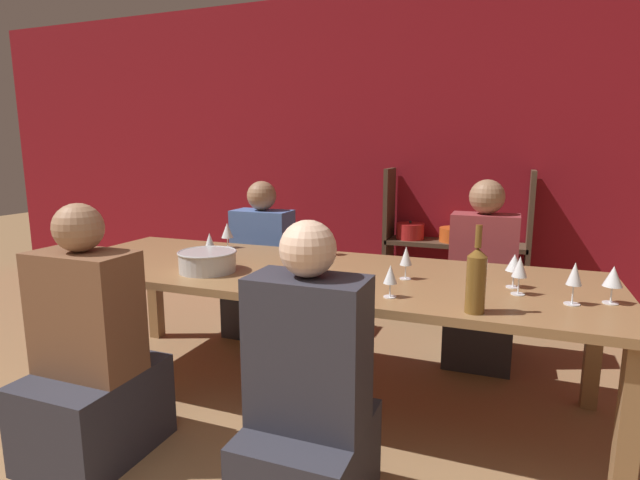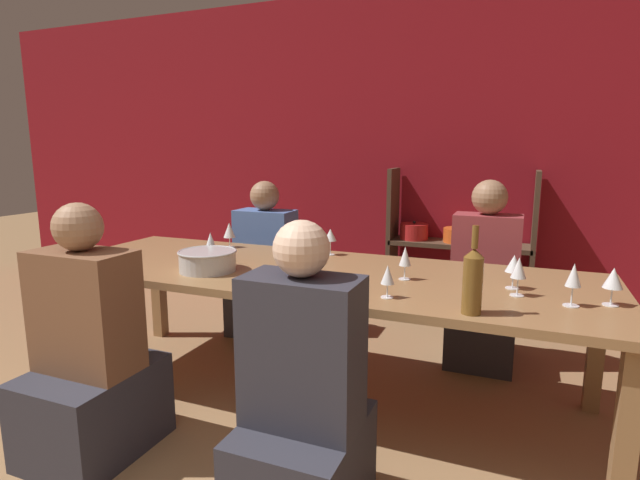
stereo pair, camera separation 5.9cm
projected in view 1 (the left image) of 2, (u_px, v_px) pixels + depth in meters
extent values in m
cube|color=maroon|center=(392.00, 154.00, 4.31)|extent=(8.80, 0.06, 2.70)
cube|color=#4C3828|center=(388.00, 242.00, 4.24)|extent=(0.04, 0.30, 1.24)
cube|color=#4C3828|center=(528.00, 251.00, 3.85)|extent=(0.04, 0.30, 1.24)
cube|color=#4C3828|center=(451.00, 317.00, 4.16)|extent=(1.10, 0.30, 0.04)
cylinder|color=black|center=(408.00, 302.00, 4.27)|extent=(0.22, 0.22, 0.14)
sphere|color=black|center=(408.00, 293.00, 4.26)|extent=(0.02, 0.02, 0.02)
cylinder|color=red|center=(452.00, 307.00, 4.14)|extent=(0.22, 0.22, 0.13)
sphere|color=black|center=(452.00, 298.00, 4.13)|extent=(0.02, 0.02, 0.02)
cylinder|color=silver|center=(498.00, 314.00, 4.01)|extent=(0.25, 0.25, 0.11)
sphere|color=black|center=(499.00, 306.00, 4.00)|extent=(0.02, 0.02, 0.02)
cube|color=#4C3828|center=(455.00, 244.00, 4.04)|extent=(1.10, 0.30, 0.04)
cylinder|color=red|center=(410.00, 231.00, 4.16)|extent=(0.23, 0.23, 0.13)
sphere|color=black|center=(410.00, 222.00, 4.15)|extent=(0.02, 0.02, 0.02)
cylinder|color=#E0561E|center=(455.00, 235.00, 4.03)|extent=(0.25, 0.25, 0.11)
sphere|color=black|center=(456.00, 226.00, 4.02)|extent=(0.02, 0.02, 0.02)
cube|color=olive|center=(313.00, 274.00, 2.72)|extent=(3.06, 1.05, 0.04)
cube|color=olive|center=(54.00, 331.00, 2.90)|extent=(0.08, 0.08, 0.71)
cube|color=olive|center=(628.00, 432.00, 1.87)|extent=(0.08, 0.08, 0.71)
cube|color=olive|center=(155.00, 291.00, 3.71)|extent=(0.08, 0.08, 0.71)
cube|color=olive|center=(594.00, 346.00, 2.69)|extent=(0.08, 0.08, 0.71)
cylinder|color=#B7BABC|center=(208.00, 261.00, 2.68)|extent=(0.30, 0.30, 0.11)
torus|color=#B7BABC|center=(207.00, 252.00, 2.67)|extent=(0.32, 0.32, 0.01)
cylinder|color=brown|center=(476.00, 285.00, 2.00)|extent=(0.08, 0.08, 0.23)
cone|color=brown|center=(478.00, 252.00, 1.97)|extent=(0.08, 0.08, 0.04)
cylinder|color=brown|center=(479.00, 236.00, 1.96)|extent=(0.03, 0.03, 0.09)
cylinder|color=white|center=(228.00, 247.00, 3.33)|extent=(0.06, 0.06, 0.00)
cylinder|color=white|center=(228.00, 242.00, 3.32)|extent=(0.01, 0.01, 0.06)
cone|color=white|center=(227.00, 230.00, 3.31)|extent=(0.08, 0.08, 0.10)
cylinder|color=maroon|center=(227.00, 234.00, 3.31)|extent=(0.04, 0.04, 0.04)
cylinder|color=white|center=(518.00, 294.00, 2.27)|extent=(0.06, 0.06, 0.00)
cylinder|color=white|center=(518.00, 285.00, 2.26)|extent=(0.01, 0.01, 0.08)
cone|color=white|center=(520.00, 267.00, 2.24)|extent=(0.07, 0.07, 0.09)
cylinder|color=maroon|center=(519.00, 272.00, 2.25)|extent=(0.04, 0.04, 0.04)
cylinder|color=white|center=(390.00, 297.00, 2.23)|extent=(0.06, 0.06, 0.00)
cylinder|color=white|center=(390.00, 290.00, 2.22)|extent=(0.01, 0.01, 0.06)
cone|color=white|center=(390.00, 274.00, 2.21)|extent=(0.06, 0.06, 0.08)
cylinder|color=beige|center=(390.00, 279.00, 2.21)|extent=(0.03, 0.03, 0.03)
cylinder|color=white|center=(71.00, 264.00, 2.85)|extent=(0.06, 0.06, 0.00)
cylinder|color=white|center=(70.00, 256.00, 2.84)|extent=(0.01, 0.01, 0.09)
cone|color=white|center=(69.00, 242.00, 2.83)|extent=(0.07, 0.07, 0.08)
cylinder|color=white|center=(610.00, 303.00, 2.14)|extent=(0.06, 0.06, 0.00)
cylinder|color=white|center=(611.00, 294.00, 2.13)|extent=(0.01, 0.01, 0.07)
cone|color=white|center=(613.00, 276.00, 2.12)|extent=(0.08, 0.08, 0.09)
cylinder|color=beige|center=(613.00, 281.00, 2.12)|extent=(0.04, 0.04, 0.04)
cylinder|color=white|center=(572.00, 304.00, 2.12)|extent=(0.07, 0.07, 0.00)
cylinder|color=white|center=(573.00, 294.00, 2.12)|extent=(0.01, 0.01, 0.08)
cone|color=white|center=(575.00, 274.00, 2.10)|extent=(0.06, 0.06, 0.10)
cylinder|color=beige|center=(574.00, 279.00, 2.10)|extent=(0.03, 0.03, 0.04)
cylinder|color=white|center=(513.00, 287.00, 2.38)|extent=(0.06, 0.06, 0.00)
cylinder|color=white|center=(513.00, 279.00, 2.37)|extent=(0.01, 0.01, 0.08)
cone|color=white|center=(514.00, 262.00, 2.36)|extent=(0.08, 0.08, 0.08)
cylinder|color=maroon|center=(514.00, 267.00, 2.36)|extent=(0.04, 0.04, 0.03)
cylinder|color=white|center=(329.00, 254.00, 3.11)|extent=(0.06, 0.06, 0.00)
cylinder|color=white|center=(329.00, 247.00, 3.10)|extent=(0.01, 0.01, 0.09)
cone|color=white|center=(329.00, 235.00, 3.09)|extent=(0.08, 0.08, 0.08)
cylinder|color=white|center=(405.00, 279.00, 2.54)|extent=(0.06, 0.06, 0.00)
cylinder|color=white|center=(406.00, 272.00, 2.53)|extent=(0.01, 0.01, 0.07)
cone|color=white|center=(406.00, 256.00, 2.51)|extent=(0.06, 0.06, 0.10)
cylinder|color=maroon|center=(406.00, 261.00, 2.52)|extent=(0.03, 0.03, 0.04)
cylinder|color=white|center=(211.00, 262.00, 2.89)|extent=(0.06, 0.06, 0.00)
cylinder|color=white|center=(210.00, 256.00, 2.89)|extent=(0.01, 0.01, 0.07)
cone|color=white|center=(210.00, 241.00, 2.87)|extent=(0.07, 0.07, 0.10)
cylinder|color=maroon|center=(210.00, 246.00, 2.87)|extent=(0.04, 0.04, 0.04)
cube|color=#2D2D38|center=(309.00, 471.00, 1.88)|extent=(0.42, 0.53, 0.40)
cube|color=#2D2D38|center=(308.00, 352.00, 1.80)|extent=(0.42, 0.23, 0.56)
sphere|color=beige|center=(308.00, 249.00, 1.73)|extent=(0.20, 0.20, 0.20)
cube|color=#2D2D38|center=(264.00, 303.00, 3.88)|extent=(0.44, 0.55, 0.43)
cube|color=#4C70B7|center=(263.00, 244.00, 3.80)|extent=(0.44, 0.24, 0.51)
sphere|color=#9E7556|center=(262.00, 196.00, 3.73)|extent=(0.22, 0.22, 0.22)
cube|color=#2D2D38|center=(95.00, 412.00, 2.30)|extent=(0.46, 0.57, 0.41)
cube|color=brown|center=(86.00, 313.00, 2.21)|extent=(0.46, 0.25, 0.55)
sphere|color=#9E7556|center=(78.00, 228.00, 2.14)|extent=(0.21, 0.21, 0.21)
cube|color=#2D2D38|center=(479.00, 330.00, 3.34)|extent=(0.42, 0.52, 0.41)
cube|color=#99383D|center=(483.00, 258.00, 3.25)|extent=(0.42, 0.23, 0.58)
sphere|color=#9E7556|center=(487.00, 197.00, 3.18)|extent=(0.22, 0.22, 0.22)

